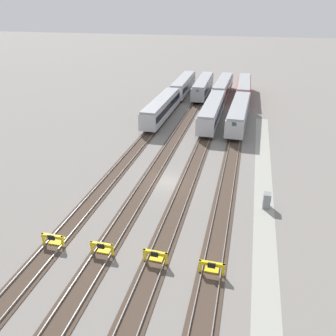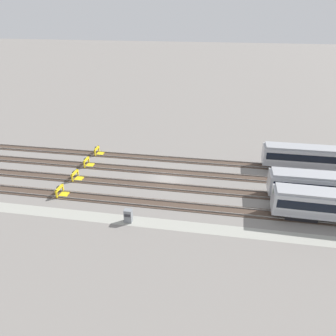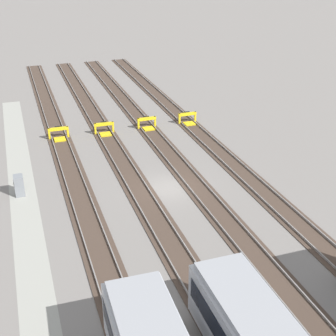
% 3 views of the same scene
% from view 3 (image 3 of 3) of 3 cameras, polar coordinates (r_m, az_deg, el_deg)
% --- Properties ---
extents(ground_plane, '(400.00, 400.00, 0.00)m').
position_cam_3_polar(ground_plane, '(36.77, -0.04, -2.47)').
color(ground_plane, gray).
extents(service_walkway, '(54.00, 2.00, 0.01)m').
position_cam_3_polar(service_walkway, '(35.25, -17.02, -5.06)').
color(service_walkway, '#9E9E93').
rests_on(service_walkway, ground).
extents(rail_track_nearest, '(90.00, 2.23, 0.21)m').
position_cam_3_polar(rail_track_nearest, '(35.42, -10.49, -4.05)').
color(rail_track_nearest, '#47382D').
rests_on(rail_track_nearest, ground).
extents(rail_track_near_inner, '(90.00, 2.24, 0.21)m').
position_cam_3_polar(rail_track_near_inner, '(36.17, -3.43, -2.95)').
color(rail_track_near_inner, '#47382D').
rests_on(rail_track_near_inner, ground).
extents(rail_track_middle, '(90.00, 2.24, 0.21)m').
position_cam_3_polar(rail_track_middle, '(37.46, 3.23, -1.88)').
color(rail_track_middle, '#47382D').
rests_on(rail_track_middle, ground).
extents(rail_track_far_inner, '(90.00, 2.23, 0.21)m').
position_cam_3_polar(rail_track_far_inner, '(39.22, 9.36, -0.87)').
color(rail_track_far_inner, '#47382D').
rests_on(rail_track_far_inner, ground).
extents(bumper_stop_nearest_track, '(1.34, 2.00, 1.22)m').
position_cam_3_polar(bumper_stop_nearest_track, '(47.01, -13.15, 4.01)').
color(bumper_stop_nearest_track, yellow).
rests_on(bumper_stop_nearest_track, ground).
extents(bumper_stop_near_inner_track, '(1.36, 2.01, 1.22)m').
position_cam_3_polar(bumper_stop_near_inner_track, '(47.45, -7.73, 4.67)').
color(bumper_stop_near_inner_track, yellow).
rests_on(bumper_stop_near_inner_track, ground).
extents(bumper_stop_middle_track, '(1.35, 2.00, 1.22)m').
position_cam_3_polar(bumper_stop_middle_track, '(48.55, -2.51, 5.38)').
color(bumper_stop_middle_track, yellow).
rests_on(bumper_stop_middle_track, ground).
extents(bumper_stop_far_inner_track, '(1.36, 2.00, 1.22)m').
position_cam_3_polar(bumper_stop_far_inner_track, '(49.94, 2.48, 5.97)').
color(bumper_stop_far_inner_track, yellow).
rests_on(bumper_stop_far_inner_track, ground).
extents(electrical_cabinet, '(0.90, 0.73, 1.60)m').
position_cam_3_polar(electrical_cabinet, '(37.22, -17.70, -2.04)').
color(electrical_cabinet, gray).
rests_on(electrical_cabinet, ground).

